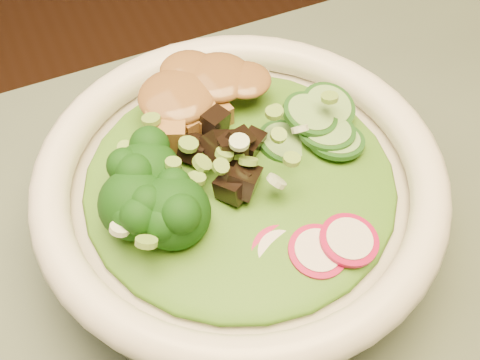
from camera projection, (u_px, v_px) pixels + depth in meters
name	position (u px, v px, depth m)	size (l,w,h in m)	color
salad_bowl	(240.00, 198.00, 0.43)	(0.26, 0.26, 0.07)	white
lettuce_bed	(240.00, 179.00, 0.42)	(0.20, 0.20, 0.02)	#275F14
broccoli_florets	(151.00, 206.00, 0.38)	(0.08, 0.07, 0.04)	black
radish_slices	(299.00, 251.00, 0.38)	(0.11, 0.04, 0.02)	#A00C3B
cucumber_slices	(327.00, 132.00, 0.42)	(0.07, 0.07, 0.03)	#73A35A
mushroom_heap	(231.00, 153.00, 0.41)	(0.07, 0.07, 0.04)	black
tofu_cubes	(197.00, 104.00, 0.44)	(0.09, 0.06, 0.03)	#9D6834
peanut_sauce	(196.00, 90.00, 0.43)	(0.07, 0.05, 0.02)	brown
scallion_garnish	(240.00, 156.00, 0.40)	(0.18, 0.18, 0.02)	olive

